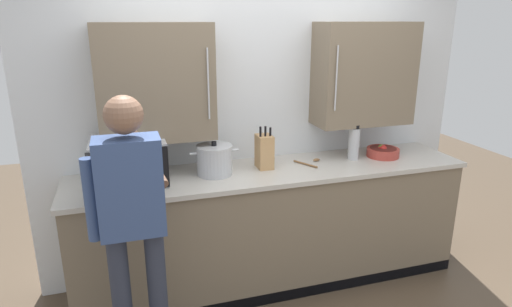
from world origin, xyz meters
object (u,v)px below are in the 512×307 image
knife_block (264,151)px  stock_pot (214,160)px  person_figure (132,218)px  wooden_spoon (311,162)px  microwave_oven (125,162)px  fruit_bowl (383,152)px  thermos_flask (354,142)px

knife_block → stock_pot: (-0.39, -0.03, -0.02)m
person_figure → wooden_spoon: bearing=27.2°
microwave_oven → person_figure: size_ratio=0.44×
knife_block → stock_pot: size_ratio=0.93×
wooden_spoon → fruit_bowl: bearing=-1.8°
fruit_bowl → microwave_oven: bearing=179.8°
knife_block → person_figure: (-0.99, -0.71, -0.08)m
person_figure → fruit_bowl: bearing=18.9°
stock_pot → fruit_bowl: bearing=0.3°
fruit_bowl → person_figure: bearing=-161.1°
microwave_oven → knife_block: (1.00, 0.02, -0.02)m
thermos_flask → stock_pot: 1.14m
thermos_flask → knife_block: size_ratio=0.87×
stock_pot → fruit_bowl: 1.40m
microwave_oven → stock_pot: bearing=-1.4°
microwave_oven → wooden_spoon: size_ratio=3.28×
microwave_oven → person_figure: person_figure is taller
microwave_oven → wooden_spoon: (1.39, 0.01, -0.14)m
thermos_flask → fruit_bowl: size_ratio=1.10×
microwave_oven → wooden_spoon: bearing=0.6°
knife_block → stock_pot: bearing=-175.2°
thermos_flask → fruit_bowl: 0.29m
fruit_bowl → person_figure: 2.12m
fruit_bowl → knife_block: bearing=178.6°
person_figure → knife_block: bearing=35.6°
person_figure → stock_pot: bearing=48.4°
knife_block → person_figure: 1.22m
thermos_flask → microwave_oven: bearing=-179.9°
microwave_oven → person_figure: 0.70m
knife_block → person_figure: bearing=-144.4°
thermos_flask → person_figure: bearing=-158.2°
microwave_oven → knife_block: 1.00m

